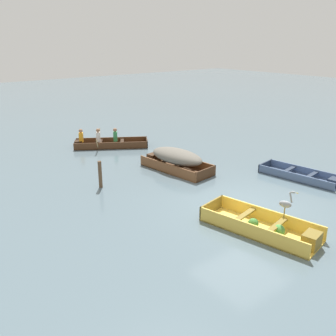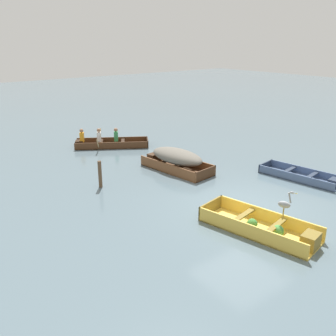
{
  "view_description": "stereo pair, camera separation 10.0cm",
  "coord_description": "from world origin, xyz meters",
  "views": [
    {
      "loc": [
        -8.39,
        -6.72,
        4.9
      ],
      "look_at": [
        -0.22,
        3.52,
        0.35
      ],
      "focal_mm": 40.0,
      "sensor_mm": 36.0,
      "label": 1
    },
    {
      "loc": [
        -8.31,
        -6.78,
        4.9
      ],
      "look_at": [
        -0.22,
        3.52,
        0.35
      ],
      "focal_mm": 40.0,
      "sensor_mm": 36.0,
      "label": 2
    }
  ],
  "objects": [
    {
      "name": "ground_plane",
      "position": [
        0.0,
        0.0,
        0.0
      ],
      "size": [
        80.0,
        80.0,
        0.0
      ],
      "primitive_type": "plane",
      "color": "slate"
    },
    {
      "name": "dinghy_yellow_foreground",
      "position": [
        -0.85,
        -1.41,
        0.15
      ],
      "size": [
        1.71,
        3.31,
        0.42
      ],
      "color": "#E5BC47",
      "rests_on": "ground"
    },
    {
      "name": "skiff_wooden_brown_near_moored",
      "position": [
        0.52,
        3.93,
        0.48
      ],
      "size": [
        1.51,
        3.06,
        0.85
      ],
      "color": "brown",
      "rests_on": "ground"
    },
    {
      "name": "skiff_slate_blue_mid_moored",
      "position": [
        3.52,
        0.26,
        0.1
      ],
      "size": [
        1.37,
        3.01,
        0.31
      ],
      "color": "#475B7F",
      "rests_on": "ground"
    },
    {
      "name": "rowboat_dark_varnish_with_crew",
      "position": [
        0.04,
        8.56,
        0.2
      ],
      "size": [
        3.43,
        2.69,
        0.9
      ],
      "color": "#4C2D19",
      "rests_on": "ground"
    },
    {
      "name": "heron_on_dinghy",
      "position": [
        -0.54,
        -1.75,
        0.88
      ],
      "size": [
        0.23,
        0.45,
        0.84
      ],
      "color": "olive",
      "rests_on": "dinghy_yellow_foreground"
    },
    {
      "name": "mooring_post",
      "position": [
        -2.69,
        4.17,
        0.47
      ],
      "size": [
        0.13,
        0.13,
        0.95
      ],
      "primitive_type": "cylinder",
      "color": "brown",
      "rests_on": "ground"
    }
  ]
}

